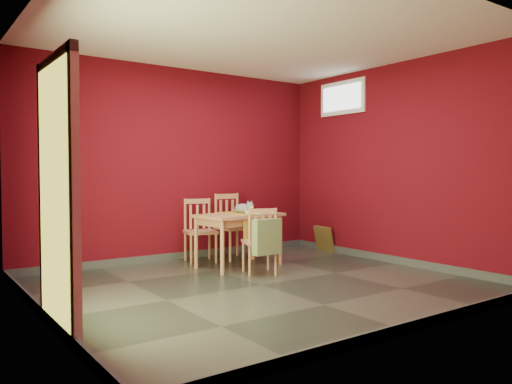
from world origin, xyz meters
TOP-DOWN VIEW (x-y plane):
  - ground at (0.00, 0.00)m, footprint 4.50×4.50m
  - room_shell at (0.00, 0.00)m, footprint 4.50×4.50m
  - doorway at (-2.23, -0.40)m, footprint 0.06×1.01m
  - window at (2.23, 1.00)m, footprint 0.05×0.90m
  - outlet_plate at (1.60, 1.99)m, footprint 0.08×0.02m
  - dining_table at (0.40, 1.04)m, footprint 1.18×0.78m
  - table_runner at (0.40, 0.94)m, footprint 0.36×0.64m
  - chair_far_left at (0.16, 1.67)m, footprint 0.49×0.49m
  - chair_far_right at (0.67, 1.64)m, footprint 0.44×0.44m
  - chair_near at (0.35, 0.51)m, footprint 0.48×0.48m
  - tote_bag at (0.31, 0.31)m, footprint 0.35×0.20m
  - cat at (0.47, 1.06)m, footprint 0.22×0.38m
  - picture_frame at (2.19, 1.34)m, footprint 0.16×0.40m

SIDE VIEW (x-z plane):
  - ground at x=0.00m, z-range 0.00..0.00m
  - room_shell at x=0.00m, z-range -2.20..2.30m
  - picture_frame at x=2.19m, z-range 0.00..0.39m
  - outlet_plate at x=1.60m, z-range 0.24..0.36m
  - chair_near at x=0.35m, z-range 0.01..0.82m
  - chair_far_left at x=0.16m, z-range 0.01..0.88m
  - chair_far_right at x=0.67m, z-range 0.01..0.94m
  - tote_bag at x=0.31m, z-range 0.23..0.72m
  - dining_table at x=0.40m, z-range 0.26..0.95m
  - table_runner at x=0.40m, z-range 0.49..0.80m
  - cat at x=0.47m, z-range 0.69..0.87m
  - doorway at x=-2.23m, z-range 0.06..2.19m
  - window at x=2.23m, z-range 2.10..2.60m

